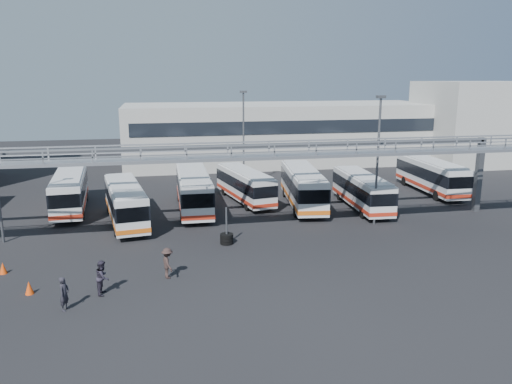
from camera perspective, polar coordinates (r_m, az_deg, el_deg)
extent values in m
plane|color=black|center=(31.56, -1.55, -8.50)|extent=(140.00, 140.00, 0.00)
cube|color=#999BA2|center=(34.74, -3.04, 3.93)|extent=(50.00, 1.80, 0.22)
cube|color=#999BA2|center=(33.76, -2.84, 5.30)|extent=(50.00, 0.10, 0.10)
cube|color=#999BA2|center=(35.43, -3.26, 5.66)|extent=(50.00, 0.10, 0.10)
cube|color=#4C4F54|center=(38.62, -3.92, 5.14)|extent=(45.00, 0.50, 0.35)
cube|color=#9E9E99|center=(69.47, 2.80, 6.74)|extent=(42.00, 14.00, 8.00)
cube|color=#B2B2AD|center=(74.83, 23.87, 7.26)|extent=(14.00, 12.00, 11.00)
cylinder|color=#4C4F54|center=(40.29, 13.70, 3.25)|extent=(0.18, 0.18, 10.00)
cube|color=#4C4F54|center=(39.78, 14.10, 10.51)|extent=(0.70, 0.35, 0.22)
cylinder|color=#4C4F54|center=(52.14, -1.43, 5.77)|extent=(0.18, 0.18, 10.00)
cube|color=#4C4F54|center=(51.74, -1.46, 11.38)|extent=(0.70, 0.35, 0.22)
cube|color=silver|center=(46.90, -20.51, 0.17)|extent=(3.34, 11.11, 2.74)
cube|color=black|center=(46.83, -20.54, 0.55)|extent=(3.41, 11.17, 1.09)
cube|color=#B42916|center=(47.11, -20.42, -0.98)|extent=(3.40, 11.16, 0.35)
cube|color=silver|center=(46.62, -20.65, 1.90)|extent=(3.01, 10.00, 0.16)
cylinder|color=black|center=(43.93, -22.16, -2.58)|extent=(0.38, 1.02, 0.99)
cylinder|color=black|center=(43.72, -19.23, -2.41)|extent=(0.38, 1.02, 0.99)
cylinder|color=black|center=(50.69, -21.38, -0.52)|extent=(0.38, 1.02, 0.99)
cylinder|color=black|center=(50.51, -18.85, -0.36)|extent=(0.38, 1.02, 0.99)
cube|color=silver|center=(41.51, -14.71, -1.09)|extent=(3.99, 10.87, 2.66)
cube|color=black|center=(41.43, -14.73, -0.67)|extent=(4.06, 10.94, 1.06)
cube|color=#D35C13|center=(41.74, -14.64, -2.35)|extent=(4.05, 10.93, 0.34)
cube|color=silver|center=(41.20, -14.82, 0.80)|extent=(3.59, 9.78, 0.15)
cylinder|color=black|center=(38.49, -15.70, -4.24)|extent=(0.43, 1.00, 0.97)
cylinder|color=black|center=(38.69, -12.49, -3.96)|extent=(0.43, 1.00, 0.97)
cylinder|color=black|center=(45.03, -16.43, -1.79)|extent=(0.43, 1.00, 0.97)
cylinder|color=black|center=(45.20, -13.68, -1.57)|extent=(0.43, 1.00, 0.97)
cube|color=silver|center=(44.36, -7.16, 0.30)|extent=(2.78, 11.43, 2.85)
cube|color=black|center=(44.28, -7.17, 0.73)|extent=(2.84, 11.49, 1.14)
cube|color=#B42916|center=(44.59, -7.12, -0.96)|extent=(2.83, 11.48, 0.36)
cube|color=silver|center=(44.05, -7.21, 2.21)|extent=(2.50, 10.29, 0.17)
cylinder|color=black|center=(41.11, -8.42, -2.73)|extent=(0.33, 1.04, 1.04)
cylinder|color=black|center=(41.25, -5.16, -2.59)|extent=(0.33, 1.04, 1.04)
cylinder|color=black|center=(48.17, -8.77, -0.41)|extent=(0.33, 1.04, 1.04)
cylinder|color=black|center=(48.28, -5.99, -0.29)|extent=(0.33, 1.04, 1.04)
cube|color=silver|center=(47.15, -1.29, 0.87)|extent=(4.11, 10.25, 2.50)
cube|color=black|center=(47.09, -1.29, 1.23)|extent=(4.18, 10.32, 1.00)
cube|color=#B42916|center=(47.35, -1.28, -0.17)|extent=(4.16, 10.31, 0.32)
cube|color=silver|center=(46.89, -1.29, 2.46)|extent=(3.70, 9.23, 0.15)
cylinder|color=black|center=(44.17, -1.02, -1.57)|extent=(0.44, 0.94, 0.91)
cylinder|color=black|center=(44.92, 1.40, -1.32)|extent=(0.44, 0.94, 0.91)
cylinder|color=black|center=(50.02, -3.68, 0.14)|extent=(0.44, 0.94, 0.91)
cylinder|color=black|center=(50.69, -1.50, 0.34)|extent=(0.44, 0.94, 0.91)
cube|color=silver|center=(45.63, 5.37, 0.69)|extent=(3.99, 11.56, 2.83)
cube|color=black|center=(45.56, 5.38, 1.10)|extent=(4.06, 11.62, 1.13)
cube|color=#D35C13|center=(45.85, 5.34, -0.54)|extent=(4.05, 11.61, 0.36)
cube|color=silver|center=(45.34, 5.41, 2.54)|extent=(3.59, 10.40, 0.16)
cylinder|color=black|center=(42.30, 4.57, -2.19)|extent=(0.44, 1.06, 1.03)
cylinder|color=black|center=(42.71, 7.67, -2.11)|extent=(0.44, 1.06, 1.03)
cylinder|color=black|center=(49.25, 3.31, 0.02)|extent=(0.44, 1.06, 1.03)
cylinder|color=black|center=(49.61, 5.98, 0.06)|extent=(0.44, 1.06, 1.03)
cube|color=silver|center=(45.72, 12.01, 0.23)|extent=(2.88, 10.24, 2.53)
cube|color=black|center=(45.65, 12.03, 0.59)|extent=(2.95, 10.31, 1.01)
cube|color=#B42916|center=(45.92, 11.96, -0.87)|extent=(2.94, 10.30, 0.32)
cube|color=silver|center=(45.44, 12.09, 1.87)|extent=(2.59, 9.22, 0.15)
cylinder|color=black|center=(42.71, 12.11, -2.37)|extent=(0.33, 0.94, 0.92)
cylinder|color=black|center=(43.45, 14.67, -2.24)|extent=(0.33, 0.94, 0.92)
cylinder|color=black|center=(48.64, 9.51, -0.37)|extent=(0.33, 0.94, 0.92)
cylinder|color=black|center=(49.30, 11.79, -0.29)|extent=(0.33, 0.94, 0.92)
cube|color=silver|center=(53.94, 19.37, 1.85)|extent=(3.02, 11.07, 2.74)
cube|color=black|center=(53.88, 19.39, 2.19)|extent=(3.08, 11.13, 1.10)
cube|color=#B42916|center=(54.13, 19.29, 0.85)|extent=(3.07, 11.12, 0.35)
cube|color=silver|center=(53.70, 19.48, 3.37)|extent=(2.72, 9.96, 0.16)
cylinder|color=black|center=(50.66, 19.96, -0.41)|extent=(0.35, 1.01, 1.00)
cylinder|color=black|center=(51.77, 22.15, -0.31)|extent=(0.35, 1.01, 1.00)
cylinder|color=black|center=(56.76, 16.63, 1.21)|extent=(0.35, 1.01, 1.00)
cylinder|color=black|center=(57.75, 18.65, 1.27)|extent=(0.35, 1.01, 1.00)
imported|color=#23212A|center=(27.47, -21.06, -10.80)|extent=(0.63, 0.76, 1.78)
imported|color=#272230|center=(28.72, -17.12, -9.29)|extent=(0.86, 1.03, 1.91)
imported|color=#312320|center=(29.99, -10.07, -8.00)|extent=(0.98, 1.33, 1.84)
cone|color=#E9450C|center=(30.32, -24.50, -9.92)|extent=(0.59, 0.59, 0.74)
cone|color=#E9450C|center=(33.96, -26.94, -7.75)|extent=(0.58, 0.58, 0.71)
cylinder|color=black|center=(35.64, -3.37, -5.73)|extent=(0.94, 0.94, 0.22)
cylinder|color=black|center=(35.56, -3.37, -5.36)|extent=(0.94, 0.94, 0.22)
cylinder|color=black|center=(35.49, -3.38, -4.98)|extent=(0.94, 0.94, 0.22)
cylinder|color=#4C4F54|center=(35.27, -3.39, -3.87)|extent=(0.13, 0.13, 2.68)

